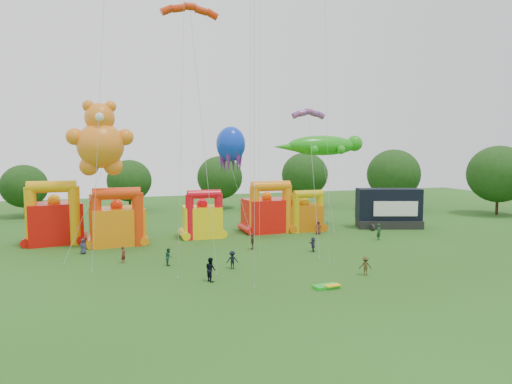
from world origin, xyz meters
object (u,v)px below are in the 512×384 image
object	(u,v)px
gecko_kite	(325,164)
spectator_4	(252,241)
bouncy_castle_0	(55,220)
stage_trailer	(389,209)
octopus_kite	(235,170)
spectator_0	(83,246)
bouncy_castle_2	(203,219)
teddy_bear_kite	(91,181)

from	to	relation	value
gecko_kite	spectator_4	world-z (taller)	gecko_kite
bouncy_castle_0	gecko_kite	size ratio (longest dim) A/B	0.55
stage_trailer	octopus_kite	world-z (taller)	octopus_kite
bouncy_castle_0	stage_trailer	size ratio (longest dim) A/B	0.80
gecko_kite	spectator_0	bearing A→B (deg)	-169.29
bouncy_castle_2	spectator_4	bearing A→B (deg)	-65.70
bouncy_castle_0	octopus_kite	distance (m)	22.30
bouncy_castle_0	bouncy_castle_2	distance (m)	16.93
teddy_bear_kite	spectator_4	size ratio (longest dim) A/B	9.53
gecko_kite	spectator_0	xyz separation A→B (m)	(-30.40, -5.75, -8.02)
stage_trailer	spectator_4	distance (m)	23.35
teddy_bear_kite	spectator_0	xyz separation A→B (m)	(-0.97, -1.16, -6.63)
spectator_0	spectator_4	size ratio (longest dim) A/B	0.94
bouncy_castle_2	octopus_kite	world-z (taller)	octopus_kite
stage_trailer	gecko_kite	bearing A→B (deg)	168.97
stage_trailer	spectator_0	bearing A→B (deg)	-174.21
bouncy_castle_0	gecko_kite	xyz separation A→B (m)	(33.70, -1.01, 6.06)
stage_trailer	spectator_0	size ratio (longest dim) A/B	5.76
bouncy_castle_2	stage_trailer	world-z (taller)	bouncy_castle_2
bouncy_castle_0	gecko_kite	world-z (taller)	gecko_kite
teddy_bear_kite	gecko_kite	size ratio (longest dim) A/B	1.22
bouncy_castle_0	octopus_kite	xyz separation A→B (m)	(21.65, 0.53, 5.33)
bouncy_castle_2	spectator_4	size ratio (longest dim) A/B	3.51
bouncy_castle_2	teddy_bear_kite	xyz separation A→B (m)	(-12.56, -3.86, 5.15)
spectator_0	octopus_kite	bearing A→B (deg)	3.78
gecko_kite	octopus_kite	world-z (taller)	octopus_kite
spectator_0	bouncy_castle_2	bearing A→B (deg)	2.46
bouncy_castle_0	teddy_bear_kite	xyz separation A→B (m)	(4.27, -5.60, 4.67)
spectator_0	teddy_bear_kite	bearing A→B (deg)	32.10
bouncy_castle_0	stage_trailer	world-z (taller)	bouncy_castle_0
spectator_4	spectator_0	bearing A→B (deg)	-74.43
bouncy_castle_2	bouncy_castle_0	bearing A→B (deg)	174.10
gecko_kite	octopus_kite	size ratio (longest dim) A/B	0.95
bouncy_castle_2	stage_trailer	bearing A→B (deg)	-2.26
stage_trailer	octopus_kite	size ratio (longest dim) A/B	0.66
bouncy_castle_2	teddy_bear_kite	distance (m)	14.11
bouncy_castle_0	gecko_kite	bearing A→B (deg)	-1.71
bouncy_castle_2	spectator_0	bearing A→B (deg)	-159.66
spectator_4	gecko_kite	bearing A→B (deg)	150.81
stage_trailer	octopus_kite	distance (m)	21.99
teddy_bear_kite	spectator_4	xyz separation A→B (m)	(16.31, -4.43, -6.58)
octopus_kite	bouncy_castle_0	bearing A→B (deg)	-178.59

